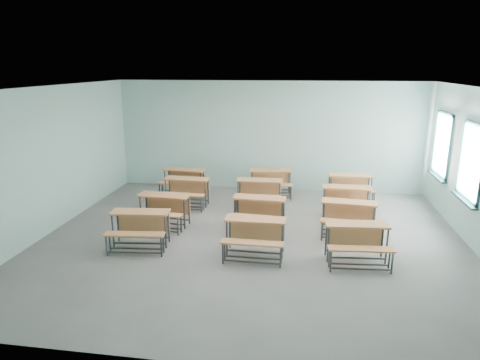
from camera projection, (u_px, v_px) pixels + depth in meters
The scene contains 13 objects.
room at pixel (256, 167), 8.76m from camera, with size 9.04×8.04×3.24m.
desk_unit_r0c0 at pixel (139, 224), 8.70m from camera, with size 1.26×0.91×0.74m.
desk_unit_r0c1 at pixel (255, 232), 8.29m from camera, with size 1.19×0.80×0.74m.
desk_unit_r0c2 at pixel (357, 237), 8.03m from camera, with size 1.25×0.89×0.74m.
desk_unit_r1c0 at pixel (163, 206), 9.83m from camera, with size 1.24×0.89×0.74m.
desk_unit_r1c1 at pixel (259, 209), 9.63m from camera, with size 1.23×0.87×0.74m.
desk_unit_r1c2 at pixel (349, 213), 9.33m from camera, with size 1.24×0.89×0.74m.
desk_unit_r2c0 at pixel (186, 188), 11.25m from camera, with size 1.20×0.82×0.74m.
desk_unit_r2c1 at pixel (259, 190), 11.11m from camera, with size 1.19×0.81×0.74m.
desk_unit_r2c2 at pixel (347, 197), 10.47m from camera, with size 1.19×0.80×0.74m.
desk_unit_r3c0 at pixel (183, 178), 12.25m from camera, with size 1.24×0.88×0.74m.
desk_unit_r3c1 at pixel (271, 179), 12.15m from camera, with size 1.28×0.95×0.74m.
desk_unit_r3c2 at pixel (351, 184), 11.61m from camera, with size 1.24×0.88×0.74m.
Camera 1 is at (1.05, -8.44, 3.63)m, focal length 32.00 mm.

